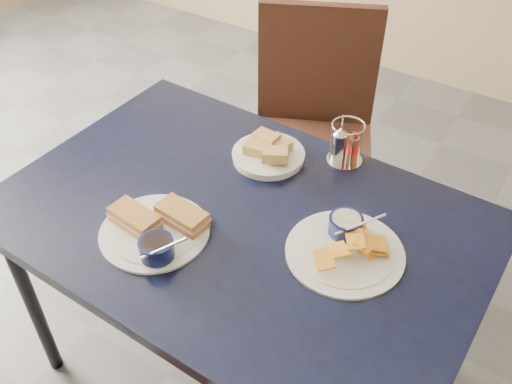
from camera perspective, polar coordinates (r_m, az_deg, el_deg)
The scene contains 7 objects.
ground at distance 2.16m, azimuth -8.81°, elevation -17.64°, with size 6.00×6.00×0.00m, color #505055.
dining_table at distance 1.61m, azimuth -1.66°, elevation -3.87°, with size 1.36×0.93×0.75m.
chair_far at distance 2.28m, azimuth 6.71°, elevation 7.12°, with size 0.61×0.62×0.99m.
sandwich_plate at distance 1.53m, azimuth -9.90°, elevation -3.56°, with size 0.31×0.29×0.12m.
plantain_plate at distance 1.49m, azimuth 9.00°, elevation -5.10°, with size 0.31×0.31×0.12m.
bread_basket at distance 1.75m, azimuth 1.28°, elevation 3.94°, with size 0.22×0.22×0.07m.
condiment_caddy at distance 1.75m, azimuth 8.87°, elevation 4.65°, with size 0.11×0.11×0.14m.
Camera 1 is at (0.85, -0.76, 1.83)m, focal length 40.00 mm.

